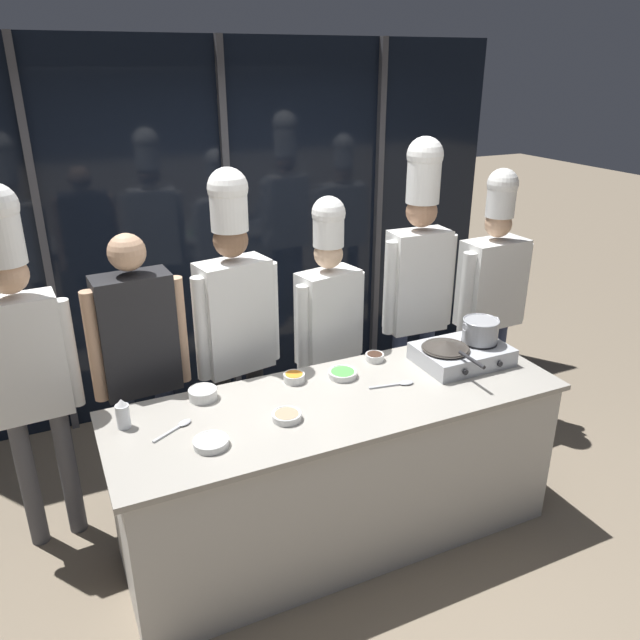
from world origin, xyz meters
The scene contains 21 objects.
ground_plane centered at (0.00, 0.00, 0.00)m, with size 24.00×24.00×0.00m, color #7F705B.
window_wall_back centered at (0.00, 1.89, 1.35)m, with size 4.49×0.09×2.70m.
demo_counter centered at (0.00, 0.00, 0.45)m, with size 2.42×0.81×0.90m.
portable_stove centered at (0.83, 0.08, 0.95)m, with size 0.52×0.38×0.11m.
frying_pan centered at (0.71, 0.07, 1.03)m, with size 0.28×0.48×0.04m.
stock_pot centered at (0.95, 0.08, 1.08)m, with size 0.24×0.21×0.13m.
squeeze_bottle_clear centered at (-1.07, 0.19, 0.97)m, with size 0.07×0.07×0.15m.
prep_bowl_mushrooms centered at (-0.33, -0.08, 0.92)m, with size 0.15×0.15×0.04m.
prep_bowl_soy_glaze centered at (0.39, 0.31, 0.92)m, with size 0.11×0.11×0.04m.
prep_bowl_carrots centered at (-0.15, 0.27, 0.92)m, with size 0.12×0.12×0.05m.
prep_bowl_onion centered at (-0.65, 0.30, 0.93)m, with size 0.15×0.15×0.06m.
prep_bowl_scallions centered at (0.12, 0.21, 0.92)m, with size 0.16×0.16×0.04m.
prep_bowl_rice centered at (-0.74, -0.14, 0.92)m, with size 0.17×0.17×0.04m.
serving_spoon_slotted centered at (-0.83, 0.08, 0.90)m, with size 0.22×0.15×0.02m.
serving_spoon_solid centered at (0.36, -0.01, 0.90)m, with size 0.26×0.07×0.02m.
chef_head centered at (-1.46, 0.67, 1.21)m, with size 0.49×0.22×2.02m.
person_guest centered at (-0.90, 0.67, 1.05)m, with size 0.53×0.24×1.72m.
chef_sous centered at (-0.33, 0.70, 1.19)m, with size 0.53×0.28×2.01m.
chef_line centered at (0.27, 0.70, 1.06)m, with size 0.50×0.27×1.81m.
chef_pastry centered at (0.93, 0.72, 1.26)m, with size 0.52×0.23×2.11m.
chef_apprentice centered at (1.55, 0.71, 1.07)m, with size 0.60×0.25×1.88m.
Camera 1 is at (-1.31, -2.55, 2.53)m, focal length 35.00 mm.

